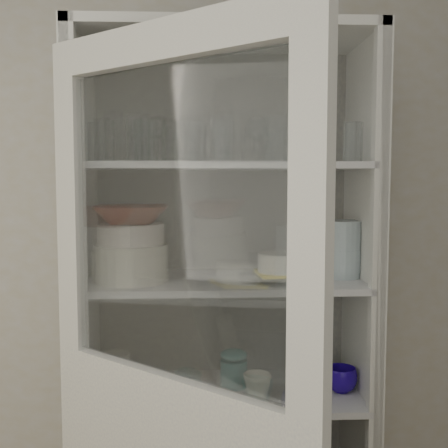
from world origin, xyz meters
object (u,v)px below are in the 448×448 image
(white_ramekin, at_px, (280,263))
(mug_teal, at_px, (304,369))
(goblet_0, at_px, (177,142))
(goblet_2, at_px, (257,139))
(goblet_1, at_px, (157,138))
(cream_bowl, at_px, (131,234))
(pantry_cabinet, at_px, (223,361))
(mug_blue, at_px, (341,379))
(measuring_cups, at_px, (142,389))
(grey_bowl_stack, at_px, (340,249))
(yellow_trivet, at_px, (280,273))
(glass_platter, at_px, (280,277))
(terracotta_bowl, at_px, (131,215))
(teal_jar, at_px, (234,371))
(mug_white, at_px, (257,387))
(goblet_3, at_px, (304,137))
(plate_stack_front, at_px, (131,263))
(white_canister, at_px, (116,370))
(plate_stack_back, at_px, (112,261))

(white_ramekin, height_order, mug_teal, white_ramekin)
(goblet_0, xyz_separation_m, goblet_2, (0.29, 0.01, 0.01))
(goblet_1, xyz_separation_m, cream_bowl, (-0.08, -0.13, -0.33))
(pantry_cabinet, relative_size, mug_blue, 19.14)
(measuring_cups, bearing_deg, grey_bowl_stack, 4.09)
(yellow_trivet, bearing_deg, cream_bowl, -179.34)
(glass_platter, xyz_separation_m, yellow_trivet, (0.00, 0.00, 0.01))
(mug_blue, bearing_deg, pantry_cabinet, 144.62)
(terracotta_bowl, height_order, mug_teal, terracotta_bowl)
(goblet_2, bearing_deg, teal_jar, -131.77)
(pantry_cabinet, distance_m, goblet_2, 0.82)
(goblet_0, height_order, goblet_1, goblet_1)
(pantry_cabinet, relative_size, mug_white, 21.75)
(teal_jar, bearing_deg, mug_white, -60.23)
(cream_bowl, distance_m, terracotta_bowl, 0.07)
(pantry_cabinet, height_order, terracotta_bowl, pantry_cabinet)
(mug_white, distance_m, measuring_cups, 0.40)
(goblet_2, height_order, measuring_cups, goblet_2)
(yellow_trivet, bearing_deg, terracotta_bowl, -179.34)
(goblet_3, distance_m, mug_blue, 0.87)
(goblet_2, distance_m, mug_teal, 0.86)
(mug_blue, xyz_separation_m, mug_teal, (-0.11, 0.09, 0.01))
(pantry_cabinet, bearing_deg, goblet_2, 25.24)
(plate_stack_front, bearing_deg, pantry_cabinet, 19.46)
(mug_white, bearing_deg, mug_teal, 52.58)
(white_canister, bearing_deg, mug_blue, -6.07)
(plate_stack_front, distance_m, terracotta_bowl, 0.16)
(goblet_1, xyz_separation_m, white_canister, (-0.15, -0.04, -0.83))
(plate_stack_back, xyz_separation_m, terracotta_bowl, (0.09, -0.18, 0.18))
(grey_bowl_stack, relative_size, teal_jar, 1.72)
(glass_platter, height_order, white_ramekin, white_ramekin)
(pantry_cabinet, height_order, white_canister, pantry_cabinet)
(goblet_1, relative_size, grey_bowl_stack, 0.90)
(pantry_cabinet, xyz_separation_m, goblet_0, (-0.17, 0.05, 0.80))
(white_canister, bearing_deg, mug_white, -16.22)
(goblet_2, distance_m, terracotta_bowl, 0.54)
(plate_stack_back, distance_m, grey_bowl_stack, 0.83)
(goblet_2, height_order, terracotta_bowl, goblet_2)
(mug_white, xyz_separation_m, measuring_cups, (-0.39, 0.05, -0.02))
(grey_bowl_stack, relative_size, mug_teal, 1.81)
(plate_stack_front, xyz_separation_m, teal_jar, (0.35, 0.07, -0.40))
(pantry_cabinet, relative_size, plate_stack_back, 10.99)
(cream_bowl, xyz_separation_m, white_canister, (-0.07, 0.09, -0.50))
(goblet_0, bearing_deg, glass_platter, -23.33)
(goblet_2, xyz_separation_m, terracotta_bowl, (-0.44, -0.17, -0.27))
(goblet_2, height_order, yellow_trivet, goblet_2)
(pantry_cabinet, height_order, glass_platter, pantry_cabinet)
(cream_bowl, bearing_deg, pantry_cabinet, 19.46)
(goblet_0, height_order, goblet_3, goblet_3)
(yellow_trivet, bearing_deg, measuring_cups, -179.11)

